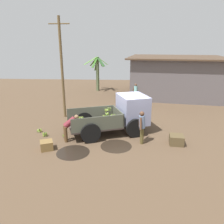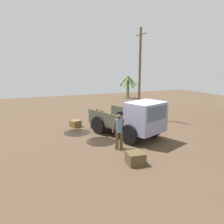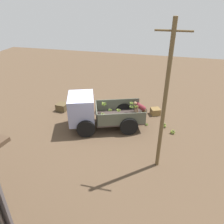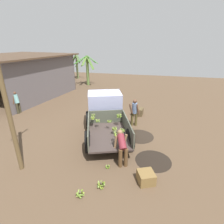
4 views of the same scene
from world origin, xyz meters
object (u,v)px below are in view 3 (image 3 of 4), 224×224
(banana_bunch_on_ground_0, at_px, (146,124))
(wooden_crate_0, at_px, (155,111))
(person_foreground_visitor, at_px, (85,101))
(wooden_crate_1, at_px, (62,107))
(banana_bunch_on_ground_2, at_px, (173,132))
(person_worker_loading, at_px, (141,109))
(cargo_truck, at_px, (90,111))
(utility_pole, at_px, (165,101))
(banana_bunch_on_ground_1, at_px, (164,125))

(banana_bunch_on_ground_0, bearing_deg, wooden_crate_0, -104.92)
(person_foreground_visitor, xyz_separation_m, wooden_crate_1, (1.68, -0.06, -0.66))
(banana_bunch_on_ground_0, xyz_separation_m, banana_bunch_on_ground_2, (-1.51, 0.50, 0.05))
(person_worker_loading, xyz_separation_m, wooden_crate_0, (-0.85, -1.03, -0.58))
(cargo_truck, distance_m, wooden_crate_1, 3.08)
(cargo_truck, height_order, wooden_crate_1, cargo_truck)
(utility_pole, xyz_separation_m, banana_bunch_on_ground_1, (-0.19, -3.30, -3.08))
(utility_pole, xyz_separation_m, person_worker_loading, (1.27, -3.72, -2.44))
(banana_bunch_on_ground_2, bearing_deg, wooden_crate_1, -8.64)
(cargo_truck, bearing_deg, banana_bunch_on_ground_2, 165.51)
(wooden_crate_0, xyz_separation_m, wooden_crate_1, (6.07, 0.90, 0.03))
(wooden_crate_1, bearing_deg, banana_bunch_on_ground_2, 171.36)
(cargo_truck, height_order, banana_bunch_on_ground_2, cargo_truck)
(wooden_crate_0, bearing_deg, banana_bunch_on_ground_2, 119.13)
(banana_bunch_on_ground_2, xyz_separation_m, wooden_crate_0, (1.11, -2.00, 0.09))
(utility_pole, bearing_deg, wooden_crate_0, -84.93)
(wooden_crate_1, bearing_deg, wooden_crate_0, -171.52)
(banana_bunch_on_ground_2, height_order, wooden_crate_1, wooden_crate_1)
(banana_bunch_on_ground_1, bearing_deg, cargo_truck, 13.50)
(utility_pole, distance_m, person_foreground_visitor, 6.54)
(utility_pole, bearing_deg, banana_bunch_on_ground_2, -104.09)
(utility_pole, bearing_deg, person_worker_loading, -71.10)
(cargo_truck, relative_size, person_foreground_visitor, 2.81)
(utility_pole, relative_size, banana_bunch_on_ground_2, 21.63)
(person_foreground_visitor, bearing_deg, banana_bunch_on_ground_1, -7.18)
(banana_bunch_on_ground_2, bearing_deg, cargo_truck, 5.56)
(cargo_truck, bearing_deg, person_worker_loading, -172.15)
(banana_bunch_on_ground_0, bearing_deg, person_worker_loading, -45.73)
(person_worker_loading, xyz_separation_m, banana_bunch_on_ground_0, (-0.45, 0.47, -0.72))
(cargo_truck, xyz_separation_m, wooden_crate_0, (-3.54, -2.45, -0.86))
(banana_bunch_on_ground_1, xyz_separation_m, wooden_crate_1, (6.69, -0.55, 0.10))
(person_worker_loading, bearing_deg, banana_bunch_on_ground_1, 139.05)
(banana_bunch_on_ground_0, relative_size, banana_bunch_on_ground_2, 0.64)
(cargo_truck, distance_m, banana_bunch_on_ground_2, 4.77)
(person_worker_loading, bearing_deg, banana_bunch_on_ground_0, 109.45)
(cargo_truck, height_order, banana_bunch_on_ground_0, cargo_truck)
(wooden_crate_0, bearing_deg, person_foreground_visitor, 12.43)
(cargo_truck, distance_m, banana_bunch_on_ground_0, 3.43)
(cargo_truck, distance_m, utility_pole, 5.06)
(cargo_truck, bearing_deg, wooden_crate_1, -51.43)
(cargo_truck, relative_size, person_worker_loading, 3.45)
(wooden_crate_0, bearing_deg, utility_pole, 95.07)
(cargo_truck, relative_size, banana_bunch_on_ground_1, 15.32)
(banana_bunch_on_ground_0, distance_m, wooden_crate_0, 1.55)
(cargo_truck, height_order, banana_bunch_on_ground_1, cargo_truck)
(person_worker_loading, distance_m, banana_bunch_on_ground_0, 0.97)
(cargo_truck, distance_m, person_foreground_visitor, 1.72)
(wooden_crate_1, bearing_deg, cargo_truck, 148.63)
(person_foreground_visitor, height_order, wooden_crate_0, person_foreground_visitor)
(person_foreground_visitor, relative_size, banana_bunch_on_ground_2, 5.60)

